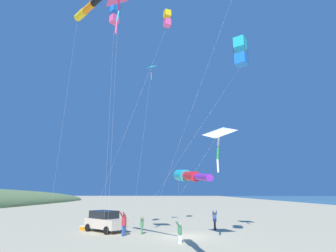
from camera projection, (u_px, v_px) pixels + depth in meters
name	position (u px, v px, depth m)	size (l,w,h in m)	color
ground_plane	(184.00, 237.00, 21.48)	(600.00, 600.00, 0.00)	#C6B58C
parked_car	(105.00, 221.00, 24.43)	(4.51, 4.14, 1.85)	beige
cooler_box	(84.00, 228.00, 25.17)	(0.62, 0.42, 0.42)	orange
person_adult_flyer	(124.00, 223.00, 21.97)	(0.65, 0.70, 1.95)	#335199
person_child_green_jacket	(142.00, 225.00, 22.85)	(0.33, 0.42, 1.44)	#3D7F51
person_child_grey_jacket	(215.00, 219.00, 25.42)	(0.43, 0.55, 1.84)	#232328
person_bystander_far	(180.00, 231.00, 18.67)	(0.51, 0.44, 1.50)	silver
kite_windsock_small_distant	(186.00, 176.00, 14.81)	(1.80, 11.95, 4.93)	#1EB7C6
kite_box_purple_drifting	(167.00, 19.00, 26.76)	(8.26, 3.70, 21.60)	yellow
kite_delta_striped_overhead	(151.00, 68.00, 27.58)	(2.52, 2.81, 16.58)	#1EB7C6
kite_delta_long_streamer_left	(218.00, 133.00, 19.64)	(6.34, 6.68, 8.47)	white
kite_box_white_trailing	(241.00, 52.00, 18.84)	(9.60, 10.06, 14.37)	#1EB7C6
kite_windsock_blue_topmost	(95.00, 2.00, 15.57)	(10.16, 14.77, 14.93)	yellow
kite_box_checkered_midright	(115.00, 15.00, 22.86)	(1.77, 5.60, 19.41)	blue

